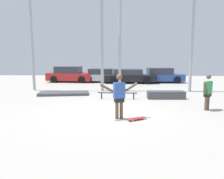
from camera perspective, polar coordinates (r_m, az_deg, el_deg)
The scene contains 13 objects.
ground_plane at distance 9.48m, azimuth -1.87°, elevation -6.29°, with size 36.00×36.00×0.00m, color #B2ADA3.
skateboarder at distance 8.51m, azimuth 1.89°, elevation -1.24°, with size 1.49×0.61×1.78m.
skateboard at distance 8.59m, azimuth 6.51°, elevation -7.52°, with size 0.79×0.57×0.08m.
grind_box at distance 13.04m, azimuth 13.88°, elevation -1.37°, with size 2.13×0.65×0.44m, color #47474C.
manual_pad at distance 14.31m, azimuth -12.46°, elevation -0.98°, with size 3.12×1.23×0.16m, color #47474C.
grind_rail at distance 12.48m, azimuth 1.47°, elevation -1.15°, with size 2.25×0.12×0.39m.
canopy_support_left at distance 15.87m, azimuth -11.80°, elevation 13.67°, with size 5.13×0.20×6.48m.
canopy_support_right at distance 15.62m, azimuth 11.43°, elevation 13.76°, with size 5.13×0.20×6.48m.
parked_car_red at distance 21.08m, azimuth -10.97°, elevation 3.86°, with size 4.32×2.14×1.47m.
parked_car_silver at distance 20.59m, azimuth -2.51°, elevation 3.70°, with size 4.14×2.18×1.28m.
parked_car_black at distance 20.00m, azimuth 4.60°, elevation 3.51°, with size 4.62×2.06×1.28m.
parked_car_blue at distance 20.82m, azimuth 12.60°, elevation 3.62°, with size 4.10×2.08×1.36m.
bystander at distance 10.81m, azimuth 23.74°, elevation -0.32°, with size 0.63×0.59×1.64m.
Camera 1 is at (0.65, -9.12, 2.48)m, focal length 35.00 mm.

